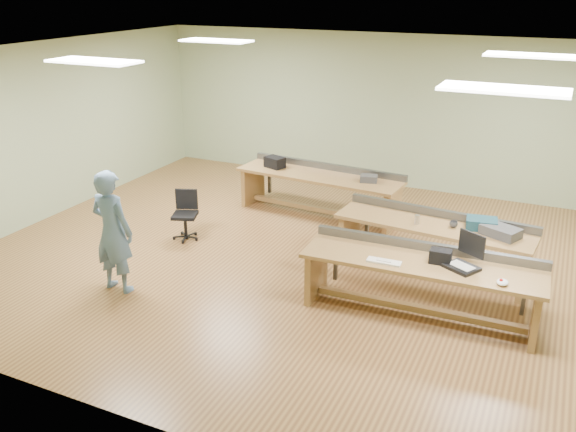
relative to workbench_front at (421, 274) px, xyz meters
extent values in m
plane|color=olive|center=(-1.75, 0.89, -0.56)|extent=(10.00, 10.00, 0.00)
plane|color=silver|center=(-1.75, 0.89, 2.44)|extent=(10.00, 10.00, 0.00)
cube|color=#91A67D|center=(-1.75, 4.89, 0.94)|extent=(10.00, 0.04, 3.00)
cube|color=#91A67D|center=(-1.75, -3.11, 0.94)|extent=(10.00, 0.04, 3.00)
cube|color=#91A67D|center=(-6.75, 0.89, 0.94)|extent=(0.04, 8.00, 3.00)
cube|color=white|center=(-4.25, -0.61, 2.41)|extent=(1.20, 0.50, 0.03)
cube|color=white|center=(-4.25, 2.39, 2.41)|extent=(1.20, 0.50, 0.03)
cube|color=white|center=(0.75, -0.61, 2.41)|extent=(1.20, 0.50, 0.03)
cube|color=white|center=(0.75, 2.39, 2.41)|extent=(1.20, 0.50, 0.03)
cube|color=olive|center=(0.00, -0.04, 0.17)|extent=(2.94, 0.87, 0.05)
cube|color=olive|center=(-1.36, -0.08, -0.21)|extent=(0.10, 0.68, 0.70)
cube|color=olive|center=(1.36, 0.01, -0.21)|extent=(0.10, 0.68, 0.70)
cube|color=olive|center=(0.00, -0.04, -0.46)|extent=(2.62, 0.18, 0.08)
cube|color=#54575B|center=(-0.01, 0.31, 0.25)|extent=(2.92, 0.17, 0.11)
cube|color=olive|center=(-0.13, 1.23, 0.17)|extent=(2.81, 0.98, 0.05)
cube|color=olive|center=(-1.40, 1.34, -0.21)|extent=(0.14, 0.64, 0.70)
cube|color=olive|center=(1.15, 1.11, -0.21)|extent=(0.14, 0.64, 0.70)
cube|color=olive|center=(-0.13, 1.23, -0.46)|extent=(2.46, 0.32, 0.08)
cube|color=#54575B|center=(-0.10, 1.55, 0.25)|extent=(2.75, 0.32, 0.11)
cube|color=olive|center=(-2.46, 2.69, 0.17)|extent=(3.02, 1.03, 0.05)
cube|color=olive|center=(-3.83, 2.81, -0.21)|extent=(0.14, 0.70, 0.70)
cube|color=olive|center=(-1.08, 2.58, -0.21)|extent=(0.14, 0.70, 0.70)
cube|color=olive|center=(-2.46, 2.69, -0.46)|extent=(2.67, 0.32, 0.08)
cube|color=#54575B|center=(-2.43, 3.05, 0.25)|extent=(2.96, 0.32, 0.11)
imported|color=slate|center=(-3.87, -1.05, 0.29)|extent=(0.64, 0.44, 1.69)
cube|color=black|center=(0.48, -0.04, 0.21)|extent=(0.46, 0.44, 0.04)
cube|color=black|center=(0.55, 0.08, 0.48)|extent=(0.33, 0.19, 0.29)
cube|color=silver|center=(-0.41, -0.26, 0.20)|extent=(0.42, 0.15, 0.02)
ellipsoid|color=white|center=(0.96, -0.26, 0.22)|extent=(0.18, 0.19, 0.06)
cube|color=black|center=(0.21, 0.01, 0.28)|extent=(0.26, 0.18, 0.17)
cylinder|color=black|center=(-3.99, 0.78, -0.36)|extent=(0.05, 0.05, 0.39)
cube|color=black|center=(-3.99, 0.78, -0.15)|extent=(0.48, 0.48, 0.05)
cube|color=black|center=(-4.06, 0.94, 0.07)|extent=(0.35, 0.17, 0.34)
cylinder|color=black|center=(-3.99, 0.78, -0.53)|extent=(0.55, 0.55, 0.05)
cube|color=#143642|center=(0.50, 1.35, 0.26)|extent=(0.45, 0.36, 0.14)
cube|color=#37373A|center=(0.77, 1.18, 0.26)|extent=(0.57, 0.48, 0.13)
imported|color=#37373A|center=(0.14, 1.23, 0.24)|extent=(0.14, 0.14, 0.09)
cylinder|color=#B4B5B9|center=(-0.35, 1.14, 0.26)|extent=(0.10, 0.10, 0.13)
cube|color=black|center=(-3.35, 2.76, 0.29)|extent=(0.40, 0.34, 0.19)
cube|color=#37373A|center=(-1.54, 2.67, 0.25)|extent=(0.32, 0.27, 0.11)
camera|label=1|loc=(1.33, -6.78, 3.40)|focal=38.00mm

